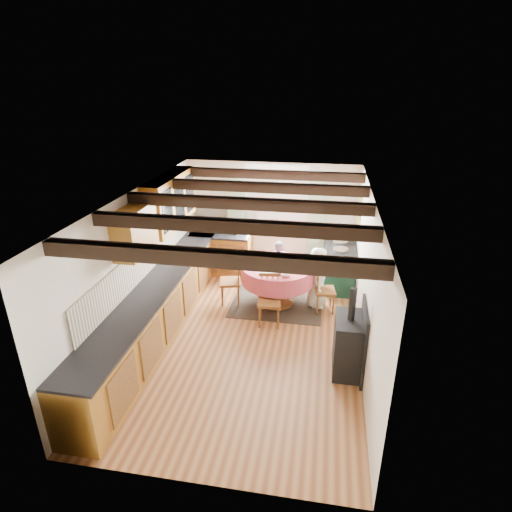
% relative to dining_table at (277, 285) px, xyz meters
% --- Properties ---
extents(floor, '(3.60, 5.50, 0.00)m').
position_rel_dining_table_xyz_m(floor, '(-0.33, -1.23, -0.40)').
color(floor, '#AC7140').
rests_on(floor, ground).
extents(ceiling, '(3.60, 5.50, 0.00)m').
position_rel_dining_table_xyz_m(ceiling, '(-0.33, -1.23, 2.00)').
color(ceiling, white).
rests_on(ceiling, ground).
extents(wall_back, '(3.60, 0.00, 2.40)m').
position_rel_dining_table_xyz_m(wall_back, '(-0.33, 1.52, 0.80)').
color(wall_back, silver).
rests_on(wall_back, ground).
extents(wall_front, '(3.60, 0.00, 2.40)m').
position_rel_dining_table_xyz_m(wall_front, '(-0.33, -3.98, 0.80)').
color(wall_front, silver).
rests_on(wall_front, ground).
extents(wall_left, '(0.00, 5.50, 2.40)m').
position_rel_dining_table_xyz_m(wall_left, '(-2.13, -1.23, 0.80)').
color(wall_left, silver).
rests_on(wall_left, ground).
extents(wall_right, '(0.00, 5.50, 2.40)m').
position_rel_dining_table_xyz_m(wall_right, '(1.47, -1.23, 0.80)').
color(wall_right, silver).
rests_on(wall_right, ground).
extents(beam_a, '(3.60, 0.16, 0.16)m').
position_rel_dining_table_xyz_m(beam_a, '(-0.33, -3.23, 1.91)').
color(beam_a, black).
rests_on(beam_a, ceiling).
extents(beam_b, '(3.60, 0.16, 0.16)m').
position_rel_dining_table_xyz_m(beam_b, '(-0.33, -2.23, 1.91)').
color(beam_b, black).
rests_on(beam_b, ceiling).
extents(beam_c, '(3.60, 0.16, 0.16)m').
position_rel_dining_table_xyz_m(beam_c, '(-0.33, -1.23, 1.91)').
color(beam_c, black).
rests_on(beam_c, ceiling).
extents(beam_d, '(3.60, 0.16, 0.16)m').
position_rel_dining_table_xyz_m(beam_d, '(-0.33, -0.23, 1.91)').
color(beam_d, black).
rests_on(beam_d, ceiling).
extents(beam_e, '(3.60, 0.16, 0.16)m').
position_rel_dining_table_xyz_m(beam_e, '(-0.33, 0.77, 1.91)').
color(beam_e, black).
rests_on(beam_e, ceiling).
extents(splash_left, '(0.02, 4.50, 0.55)m').
position_rel_dining_table_xyz_m(splash_left, '(-2.11, -0.93, 0.80)').
color(splash_left, beige).
rests_on(splash_left, wall_left).
extents(splash_back, '(1.40, 0.02, 0.55)m').
position_rel_dining_table_xyz_m(splash_back, '(-1.33, 1.50, 0.80)').
color(splash_back, beige).
rests_on(splash_back, wall_back).
extents(base_cabinet_left, '(0.60, 5.30, 0.88)m').
position_rel_dining_table_xyz_m(base_cabinet_left, '(-1.83, -1.23, 0.04)').
color(base_cabinet_left, '#93601D').
rests_on(base_cabinet_left, floor).
extents(base_cabinet_back, '(1.30, 0.60, 0.88)m').
position_rel_dining_table_xyz_m(base_cabinet_back, '(-1.38, 1.22, 0.04)').
color(base_cabinet_back, '#93601D').
rests_on(base_cabinet_back, floor).
extents(worktop_left, '(0.64, 5.30, 0.04)m').
position_rel_dining_table_xyz_m(worktop_left, '(-1.81, -1.23, 0.50)').
color(worktop_left, black).
rests_on(worktop_left, base_cabinet_left).
extents(worktop_back, '(1.30, 0.64, 0.04)m').
position_rel_dining_table_xyz_m(worktop_back, '(-1.38, 1.20, 0.50)').
color(worktop_back, black).
rests_on(worktop_back, base_cabinet_back).
extents(wall_cabinet_glass, '(0.34, 1.80, 0.90)m').
position_rel_dining_table_xyz_m(wall_cabinet_glass, '(-1.96, -0.03, 1.55)').
color(wall_cabinet_glass, '#93601D').
rests_on(wall_cabinet_glass, wall_left).
extents(wall_cabinet_solid, '(0.34, 0.90, 0.70)m').
position_rel_dining_table_xyz_m(wall_cabinet_solid, '(-1.96, -1.53, 1.50)').
color(wall_cabinet_solid, '#93601D').
rests_on(wall_cabinet_solid, wall_left).
extents(window_frame, '(1.34, 0.03, 1.54)m').
position_rel_dining_table_xyz_m(window_frame, '(-0.23, 1.50, 1.20)').
color(window_frame, white).
rests_on(window_frame, wall_back).
extents(window_pane, '(1.20, 0.01, 1.40)m').
position_rel_dining_table_xyz_m(window_pane, '(-0.23, 1.51, 1.20)').
color(window_pane, white).
rests_on(window_pane, wall_back).
extents(curtain_left, '(0.35, 0.10, 2.10)m').
position_rel_dining_table_xyz_m(curtain_left, '(-1.08, 1.42, 0.70)').
color(curtain_left, '#91A18A').
rests_on(curtain_left, wall_back).
extents(curtain_right, '(0.35, 0.10, 2.10)m').
position_rel_dining_table_xyz_m(curtain_right, '(0.62, 1.42, 0.70)').
color(curtain_right, '#91A18A').
rests_on(curtain_right, wall_back).
extents(curtain_rod, '(2.00, 0.03, 0.03)m').
position_rel_dining_table_xyz_m(curtain_rod, '(-0.23, 1.42, 1.80)').
color(curtain_rod, black).
rests_on(curtain_rod, wall_back).
extents(wall_picture, '(0.04, 0.50, 0.60)m').
position_rel_dining_table_xyz_m(wall_picture, '(1.44, 1.07, 1.30)').
color(wall_picture, gold).
rests_on(wall_picture, wall_right).
extents(wall_plate, '(0.30, 0.02, 0.30)m').
position_rel_dining_table_xyz_m(wall_plate, '(0.72, 1.49, 1.30)').
color(wall_plate, silver).
rests_on(wall_plate, wall_back).
extents(rug, '(1.71, 1.33, 0.01)m').
position_rel_dining_table_xyz_m(rug, '(0.00, 0.00, -0.40)').
color(rug, black).
rests_on(rug, floor).
extents(dining_table, '(1.34, 1.34, 0.81)m').
position_rel_dining_table_xyz_m(dining_table, '(0.00, 0.00, 0.00)').
color(dining_table, '#C24949').
rests_on(dining_table, floor).
extents(chair_near, '(0.43, 0.45, 0.92)m').
position_rel_dining_table_xyz_m(chair_near, '(-0.05, -0.72, 0.05)').
color(chair_near, brown).
rests_on(chair_near, floor).
extents(chair_left, '(0.50, 0.48, 0.93)m').
position_rel_dining_table_xyz_m(chair_left, '(-0.89, -0.07, 0.06)').
color(chair_left, brown).
rests_on(chair_left, floor).
extents(chair_right, '(0.45, 0.44, 0.89)m').
position_rel_dining_table_xyz_m(chair_right, '(0.89, -0.09, 0.04)').
color(chair_right, brown).
rests_on(chair_right, floor).
extents(aga_range, '(0.64, 0.99, 0.91)m').
position_rel_dining_table_xyz_m(aga_range, '(1.14, 0.91, 0.05)').
color(aga_range, '#0F3224').
rests_on(aga_range, floor).
extents(cast_iron_stove, '(0.41, 0.68, 1.36)m').
position_rel_dining_table_xyz_m(cast_iron_stove, '(1.25, -1.78, 0.27)').
color(cast_iron_stove, black).
rests_on(cast_iron_stove, floor).
extents(child_far, '(0.40, 0.28, 1.05)m').
position_rel_dining_table_xyz_m(child_far, '(-0.06, 0.58, 0.12)').
color(child_far, '#484854').
rests_on(child_far, floor).
extents(child_right, '(0.38, 0.58, 1.16)m').
position_rel_dining_table_xyz_m(child_right, '(0.74, 0.07, 0.18)').
color(child_right, silver).
rests_on(child_right, floor).
extents(bowl_a, '(0.30, 0.30, 0.06)m').
position_rel_dining_table_xyz_m(bowl_a, '(0.22, -0.07, 0.43)').
color(bowl_a, silver).
rests_on(bowl_a, dining_table).
extents(bowl_b, '(0.25, 0.25, 0.06)m').
position_rel_dining_table_xyz_m(bowl_b, '(0.19, -0.42, 0.43)').
color(bowl_b, silver).
rests_on(bowl_b, dining_table).
extents(cup, '(0.14, 0.14, 0.10)m').
position_rel_dining_table_xyz_m(cup, '(0.06, 0.29, 0.46)').
color(cup, silver).
rests_on(cup, dining_table).
extents(canister_tall, '(0.13, 0.13, 0.22)m').
position_rel_dining_table_xyz_m(canister_tall, '(-1.61, 1.25, 0.62)').
color(canister_tall, '#262628').
rests_on(canister_tall, worktop_back).
extents(canister_wide, '(0.17, 0.17, 0.19)m').
position_rel_dining_table_xyz_m(canister_wide, '(-1.44, 1.22, 0.61)').
color(canister_wide, '#262628').
rests_on(canister_wide, worktop_back).
extents(canister_slim, '(0.09, 0.09, 0.26)m').
position_rel_dining_table_xyz_m(canister_slim, '(-1.04, 1.16, 0.64)').
color(canister_slim, '#262628').
rests_on(canister_slim, worktop_back).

